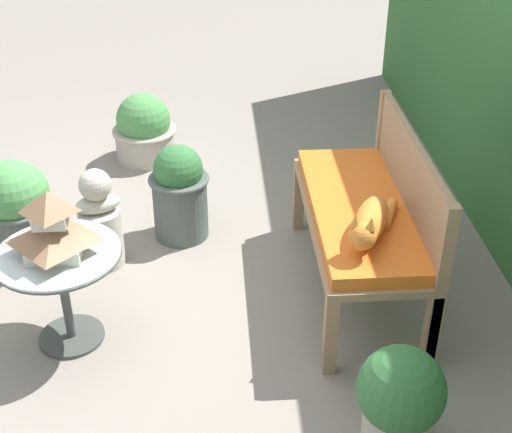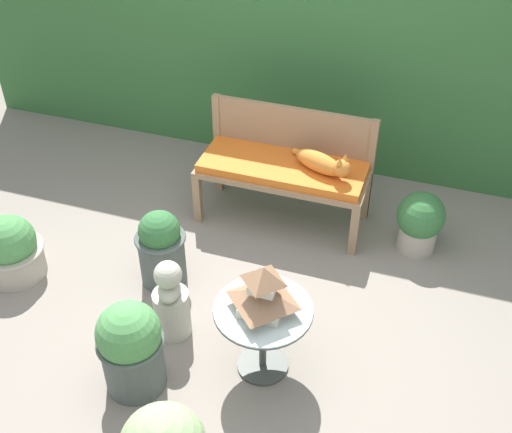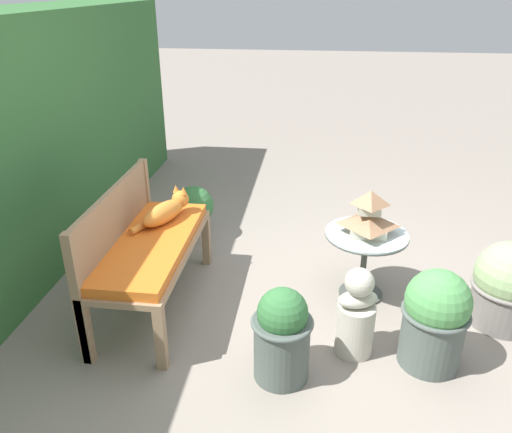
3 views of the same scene
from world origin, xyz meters
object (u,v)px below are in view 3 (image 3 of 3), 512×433
Objects in this scene: patio_table at (365,247)px; potted_plant_patio_mid at (507,286)px; pagoda_birdhouse at (369,215)px; garden_bench at (152,250)px; potted_plant_bench_right at (435,318)px; garden_bust at (356,316)px; potted_plant_table_near at (282,335)px; potted_plant_table_far at (194,212)px; cat at (166,210)px.

potted_plant_patio_mid is at bearing -103.28° from patio_table.
potted_plant_patio_mid is at bearing -103.28° from pagoda_birdhouse.
garden_bench is 2.06× the size of potted_plant_bench_right.
garden_bench is 2.18× the size of potted_plant_patio_mid.
garden_bust is 1.01× the size of potted_plant_table_near.
potted_plant_bench_right reaches higher than garden_bust.
potted_plant_patio_mid is 1.02× the size of potted_plant_table_near.
potted_plant_table_far is at bearing 113.78° from garden_bust.
potted_plant_table_near is (-0.91, 0.52, -0.35)m from pagoda_birdhouse.
pagoda_birdhouse is 1.11m from potted_plant_table_near.
garden_bench is 4.00× the size of pagoda_birdhouse.
potted_plant_patio_mid is (0.43, -1.01, 0.03)m from garden_bust.
potted_plant_table_near is at bearing -151.16° from potted_plant_table_far.
garden_bench is 2.64× the size of cat.
potted_plant_bench_right reaches higher than potted_plant_table_far.
cat is 0.83× the size of garden_bust.
potted_plant_bench_right is 0.91m from potted_plant_table_near.
cat is 0.85× the size of patio_table.
cat is at bearing 45.53° from potted_plant_table_near.
potted_plant_bench_right is at bearing 130.06° from potted_plant_patio_mid.
garden_bench is at bearing 178.77° from potted_plant_table_far.
garden_bench is 2.38m from potted_plant_patio_mid.
garden_bust reaches higher than garden_bench.
cat reaches higher than potted_plant_bench_right.
garden_bench is 1.49m from patio_table.
garden_bust is 0.51m from potted_plant_table_near.
potted_plant_patio_mid is (-0.22, -0.92, -0.36)m from pagoda_birdhouse.
patio_table is 0.95m from potted_plant_patio_mid.
garden_bench is at bearing -160.87° from cat.
garden_bench is 1.08m from potted_plant_table_far.
potted_plant_table_far is at bearing 28.84° from potted_plant_table_near.
garden_bench is at bearing 102.19° from patio_table.
potted_plant_bench_right is at bearing -101.56° from garden_bench.
potted_plant_bench_right is (-0.68, -1.80, -0.29)m from cat.
garden_bust is 1.09m from potted_plant_patio_mid.
potted_plant_patio_mid is at bearing -64.26° from potted_plant_table_near.
potted_plant_table_near is (-0.27, 0.43, 0.03)m from garden_bust.
potted_plant_bench_right reaches higher than patio_table.
cat reaches higher than potted_plant_table_far.
potted_plant_patio_mid reaches higher than garden_bust.
patio_table is (0.31, -1.46, -0.05)m from garden_bench.
pagoda_birdhouse reaches higher than cat.
garden_bench is 1.50m from pagoda_birdhouse.
potted_plant_table_near is at bearing 150.21° from pagoda_birdhouse.
potted_plant_table_near reaches higher than garden_bench.
cat is 1.32m from potted_plant_table_near.
cat is 2.38m from potted_plant_patio_mid.
potted_plant_bench_right is (-0.69, -0.36, -0.33)m from pagoda_birdhouse.
patio_table reaches higher than potted_plant_table_far.
cat is at bearing 90.34° from pagoda_birdhouse.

